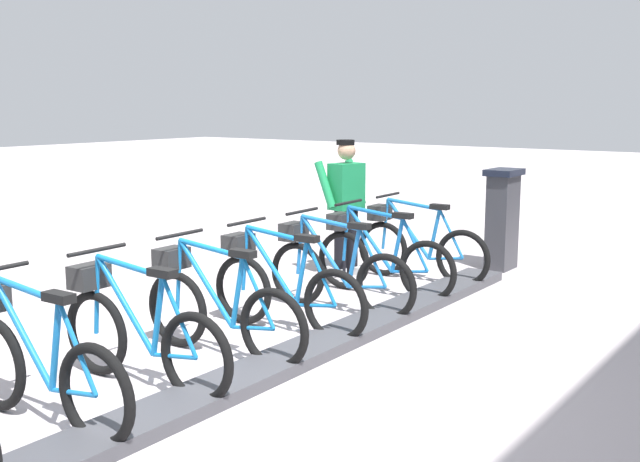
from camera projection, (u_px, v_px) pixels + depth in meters
The scene contains 11 objects.
ground_plane at pixel (256, 379), 5.85m from camera, with size 60.00×60.00×0.00m, color #BCB0B2.
dock_rail_base at pixel (256, 373), 5.84m from camera, with size 0.44×8.49×0.10m, color #47474C.
payment_kiosk at pixel (502, 217), 9.63m from camera, with size 0.36×0.52×1.28m.
bike_docked_0 at pixel (416, 245), 9.04m from camera, with size 1.72×0.54×1.02m.
bike_docked_1 at pixel (378, 257), 8.36m from camera, with size 1.72×0.54×1.02m.
bike_docked_2 at pixel (334, 270), 7.68m from camera, with size 1.72×0.54×1.02m.
bike_docked_3 at pixel (281, 287), 7.00m from camera, with size 1.72×0.54×1.02m.
bike_docked_4 at pixel (216, 306), 6.32m from camera, with size 1.72×0.54×1.02m.
bike_docked_5 at pixel (136, 331), 5.63m from camera, with size 1.72×0.54×1.02m.
bike_docked_6 at pixel (34, 362), 4.95m from camera, with size 1.72×0.54×1.02m.
worker_near_rack at pixel (346, 202), 9.25m from camera, with size 0.54×0.67×1.66m.
Camera 1 is at (-3.67, 4.22, 2.10)m, focal length 42.68 mm.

